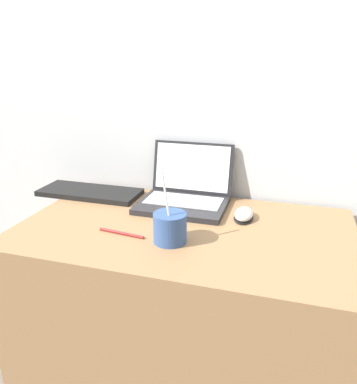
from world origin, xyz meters
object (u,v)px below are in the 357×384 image
at_px(pen, 122,233).
at_px(external_keyboard, 90,192).
at_px(drink_cup, 170,227).
at_px(laptop, 186,192).
at_px(computer_mouse, 244,215).

bearing_deg(pen, external_keyboard, 132.96).
height_order(drink_cup, external_keyboard, drink_cup).
relative_size(external_keyboard, pen, 2.58).
relative_size(drink_cup, pen, 1.39).
bearing_deg(external_keyboard, laptop, 2.53).
relative_size(computer_mouse, external_keyboard, 0.28).
xyz_separation_m(drink_cup, external_keyboard, (-0.43, 0.30, -0.04)).
bearing_deg(pen, computer_mouse, 33.52).
height_order(laptop, computer_mouse, laptop).
xyz_separation_m(laptop, external_keyboard, (-0.39, -0.02, -0.03)).
bearing_deg(laptop, external_keyboard, -177.47).
distance_m(external_keyboard, pen, 0.40).
height_order(laptop, drink_cup, drink_cup).
bearing_deg(external_keyboard, computer_mouse, -6.10).
height_order(computer_mouse, pen, computer_mouse).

